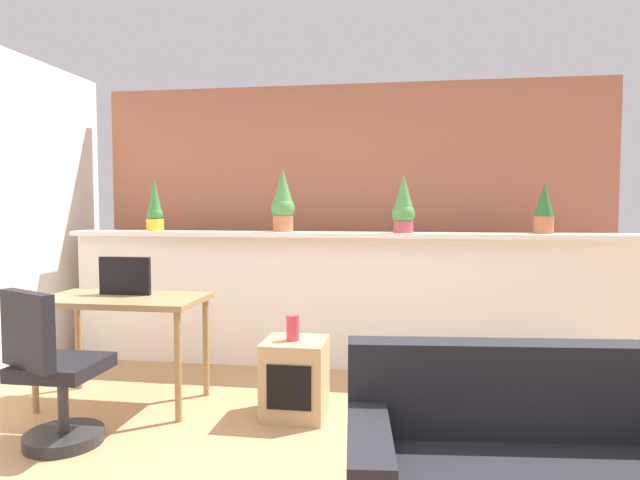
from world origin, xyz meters
The scene contains 12 objects.
divider_wall centered at (0.00, 2.00, 0.56)m, with size 4.72×0.16×1.11m, color white.
plant_shelf centered at (0.00, 1.96, 1.13)m, with size 4.72×0.33×0.04m, color white.
brick_wall_behind centered at (0.00, 2.60, 1.25)m, with size 4.72×0.10×2.50m, color #AD664C.
potted_plant_0 centered at (-1.66, 1.98, 1.35)m, with size 0.15×0.15×0.45m.
potted_plant_1 centered at (-0.51, 1.99, 1.40)m, with size 0.20×0.20×0.53m.
potted_plant_2 centered at (0.51, 1.94, 1.37)m, with size 0.19×0.19×0.48m.
potted_plant_3 centered at (1.61, 1.99, 1.35)m, with size 0.15×0.15×0.40m.
desk centered at (-1.39, 0.90, 0.67)m, with size 1.10×0.60×0.75m.
tv_monitor centered at (-1.42, 0.98, 0.88)m, with size 0.37×0.04×0.27m, color black.
office_chair centered at (-1.44, 0.19, 0.39)m, with size 0.52×0.52×0.91m.
side_cube_shelf centered at (-0.18, 0.86, 0.25)m, with size 0.40×0.41×0.50m.
vase_on_shelf centered at (-0.19, 0.86, 0.58)m, with size 0.09×0.09×0.17m, color #CC3D47.
Camera 1 is at (0.53, -2.64, 1.37)m, focal length 31.24 mm.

